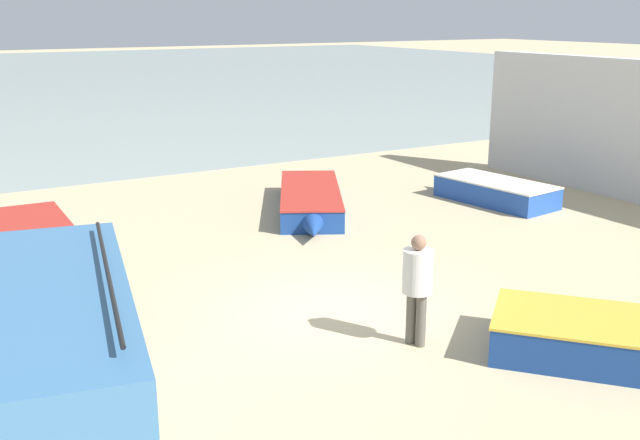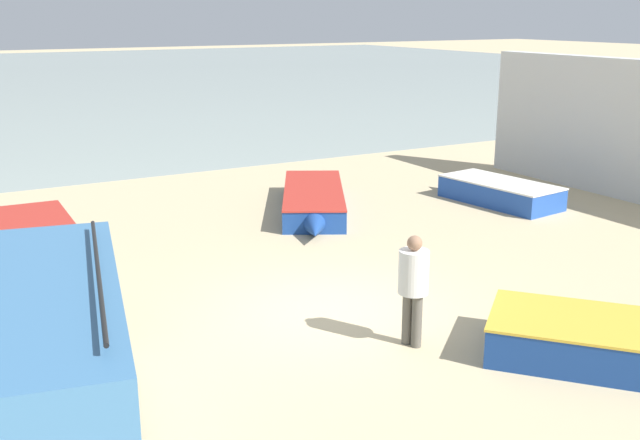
{
  "view_description": "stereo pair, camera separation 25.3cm",
  "coord_description": "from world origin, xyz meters",
  "px_view_note": "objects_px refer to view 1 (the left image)",
  "views": [
    {
      "loc": [
        -6.26,
        -10.16,
        4.92
      ],
      "look_at": [
        0.89,
        1.98,
        1.0
      ],
      "focal_mm": 42.0,
      "sensor_mm": 36.0,
      "label": 1
    },
    {
      "loc": [
        -6.04,
        -10.28,
        4.92
      ],
      "look_at": [
        0.89,
        1.98,
        1.0
      ],
      "focal_mm": 42.0,
      "sensor_mm": 36.0,
      "label": 2
    }
  ],
  "objects_px": {
    "fishing_rowboat_3": "(492,191)",
    "fisherman_1": "(417,280)",
    "fisherman_0": "(69,272)",
    "fishing_rowboat_0": "(34,242)",
    "fishing_rowboat_2": "(310,201)",
    "parked_van": "(44,368)"
  },
  "relations": [
    {
      "from": "parked_van",
      "to": "fisherman_1",
      "type": "xyz_separation_m",
      "value": [
        5.44,
        0.4,
        -0.12
      ]
    },
    {
      "from": "fisherman_0",
      "to": "fisherman_1",
      "type": "height_order",
      "value": "fisherman_1"
    },
    {
      "from": "fishing_rowboat_2",
      "to": "fishing_rowboat_3",
      "type": "relative_size",
      "value": 1.33
    },
    {
      "from": "parked_van",
      "to": "fishing_rowboat_3",
      "type": "relative_size",
      "value": 1.33
    },
    {
      "from": "fishing_rowboat_0",
      "to": "fishing_rowboat_2",
      "type": "bearing_deg",
      "value": 94.12
    },
    {
      "from": "parked_van",
      "to": "fisherman_1",
      "type": "bearing_deg",
      "value": -74.28
    },
    {
      "from": "fishing_rowboat_3",
      "to": "fisherman_0",
      "type": "xyz_separation_m",
      "value": [
        -11.67,
        -2.86,
        0.65
      ]
    },
    {
      "from": "parked_van",
      "to": "fishing_rowboat_3",
      "type": "distance_m",
      "value": 14.34
    },
    {
      "from": "fishing_rowboat_0",
      "to": "fisherman_0",
      "type": "distance_m",
      "value": 4.19
    },
    {
      "from": "parked_van",
      "to": "fisherman_1",
      "type": "height_order",
      "value": "parked_van"
    },
    {
      "from": "fishing_rowboat_3",
      "to": "fisherman_0",
      "type": "distance_m",
      "value": 12.03
    },
    {
      "from": "parked_van",
      "to": "fishing_rowboat_2",
      "type": "relative_size",
      "value": 1.0
    },
    {
      "from": "fishing_rowboat_3",
      "to": "fishing_rowboat_0",
      "type": "bearing_deg",
      "value": 76.17
    },
    {
      "from": "fishing_rowboat_2",
      "to": "fisherman_1",
      "type": "height_order",
      "value": "fisherman_1"
    },
    {
      "from": "fishing_rowboat_0",
      "to": "fishing_rowboat_3",
      "type": "xyz_separation_m",
      "value": [
        11.5,
        -1.28,
        -0.02
      ]
    },
    {
      "from": "parked_van",
      "to": "fishing_rowboat_3",
      "type": "bearing_deg",
      "value": -51.25
    },
    {
      "from": "fishing_rowboat_3",
      "to": "fishing_rowboat_2",
      "type": "bearing_deg",
      "value": 64.32
    },
    {
      "from": "fishing_rowboat_2",
      "to": "parked_van",
      "type": "bearing_deg",
      "value": -16.29
    },
    {
      "from": "fishing_rowboat_3",
      "to": "fisherman_1",
      "type": "relative_size",
      "value": 2.28
    },
    {
      "from": "fishing_rowboat_0",
      "to": "fisherman_0",
      "type": "height_order",
      "value": "fisherman_0"
    },
    {
      "from": "fishing_rowboat_3",
      "to": "fisherman_0",
      "type": "relative_size",
      "value": 2.5
    },
    {
      "from": "fishing_rowboat_0",
      "to": "fisherman_0",
      "type": "relative_size",
      "value": 2.96
    }
  ]
}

